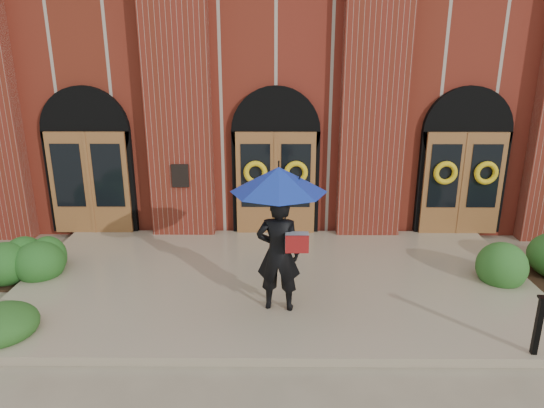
{
  "coord_description": "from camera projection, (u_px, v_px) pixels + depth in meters",
  "views": [
    {
      "loc": [
        -0.01,
        -8.58,
        4.43
      ],
      "look_at": [
        -0.08,
        1.0,
        1.42
      ],
      "focal_mm": 32.0,
      "sensor_mm": 36.0,
      "label": 1
    }
  ],
  "objects": [
    {
      "name": "metal_post",
      "position": [
        538.0,
        324.0,
        7.05
      ],
      "size": [
        0.14,
        0.14,
        0.94
      ],
      "rotation": [
        0.0,
        0.0,
        -0.07
      ],
      "color": "black",
      "rests_on": "landing"
    },
    {
      "name": "man_with_umbrella",
      "position": [
        279.0,
        212.0,
        7.97
      ],
      "size": [
        1.75,
        1.75,
        2.53
      ],
      "rotation": [
        0.0,
        0.0,
        3.03
      ],
      "color": "black",
      "rests_on": "landing"
    },
    {
      "name": "church_building",
      "position": [
        276.0,
        80.0,
        16.84
      ],
      "size": [
        16.2,
        12.53,
        7.0
      ],
      "color": "maroon",
      "rests_on": "ground"
    },
    {
      "name": "ground",
      "position": [
        276.0,
        288.0,
        9.51
      ],
      "size": [
        90.0,
        90.0,
        0.0
      ],
      "primitive_type": "plane",
      "color": "gray",
      "rests_on": "ground"
    },
    {
      "name": "hedge_wall_left",
      "position": [
        22.0,
        259.0,
        9.91
      ],
      "size": [
        3.07,
        1.23,
        0.79
      ],
      "primitive_type": "ellipsoid",
      "color": "#21531B",
      "rests_on": "ground"
    },
    {
      "name": "landing",
      "position": [
        276.0,
        281.0,
        9.63
      ],
      "size": [
        10.0,
        5.3,
        0.15
      ],
      "primitive_type": "cube",
      "color": "gray",
      "rests_on": "ground"
    }
  ]
}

